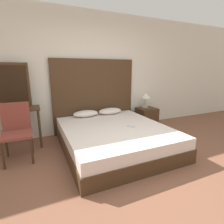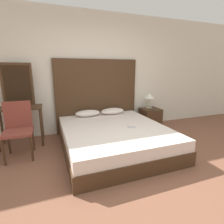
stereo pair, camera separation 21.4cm
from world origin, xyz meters
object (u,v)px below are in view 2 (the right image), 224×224
(table_lamp, at_px, (149,97))
(phone_on_nightstand, at_px, (152,109))
(phone_on_bed, at_px, (131,127))
(chair, at_px, (18,126))
(vanity_desk, at_px, (20,115))
(bed, at_px, (114,137))
(nightstand, at_px, (150,118))

(table_lamp, distance_m, phone_on_nightstand, 0.35)
(phone_on_bed, distance_m, chair, 1.94)
(phone_on_nightstand, xyz_separation_m, vanity_desk, (-2.93, 0.03, 0.12))
(bed, bearing_deg, phone_on_bed, -29.98)
(table_lamp, height_order, vanity_desk, table_lamp)
(nightstand, xyz_separation_m, chair, (-2.93, -0.54, 0.28))
(bed, bearing_deg, chair, 169.75)
(table_lamp, bearing_deg, vanity_desk, -176.78)
(vanity_desk, xyz_separation_m, chair, (0.02, -0.46, -0.08))
(bed, bearing_deg, phone_on_nightstand, 29.06)
(nightstand, xyz_separation_m, vanity_desk, (-2.95, -0.08, 0.36))
(table_lamp, bearing_deg, bed, -145.15)
(bed, bearing_deg, vanity_desk, 155.34)
(table_lamp, bearing_deg, phone_on_nightstand, -97.16)
(phone_on_bed, xyz_separation_m, nightstand, (1.05, 0.98, -0.19))
(chair, bearing_deg, bed, -10.25)
(phone_on_bed, height_order, nightstand, nightstand)
(bed, height_order, vanity_desk, vanity_desk)
(phone_on_bed, distance_m, table_lamp, 1.54)
(phone_on_nightstand, relative_size, vanity_desk, 0.19)
(nightstand, height_order, chair, chair)
(nightstand, distance_m, vanity_desk, 2.98)
(nightstand, bearing_deg, chair, -169.62)
(phone_on_bed, relative_size, vanity_desk, 0.19)
(bed, relative_size, vanity_desk, 2.61)
(phone_on_bed, bearing_deg, vanity_desk, 154.56)
(bed, xyz_separation_m, phone_on_bed, (0.27, -0.15, 0.22))
(nightstand, xyz_separation_m, table_lamp, (0.00, 0.09, 0.54))
(phone_on_bed, height_order, vanity_desk, vanity_desk)
(table_lamp, relative_size, chair, 0.41)
(phone_on_nightstand, bearing_deg, bed, -150.94)
(phone_on_nightstand, height_order, chair, chair)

